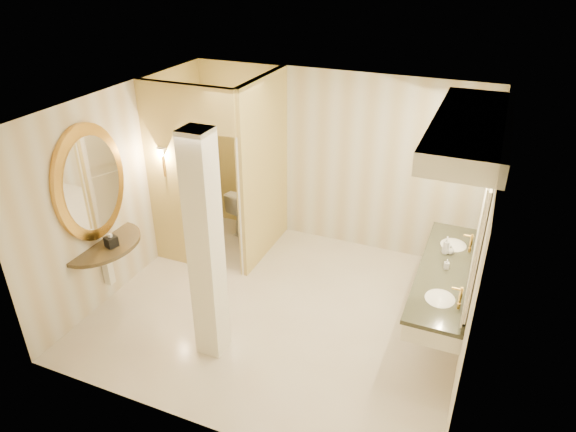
# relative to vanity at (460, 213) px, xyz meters

# --- Properties ---
(floor) EXTENTS (4.50, 4.50, 0.00)m
(floor) POSITION_rel_vanity_xyz_m (-1.98, -0.40, -1.63)
(floor) COLOR beige
(floor) RESTS_ON ground
(ceiling) EXTENTS (4.50, 4.50, 0.00)m
(ceiling) POSITION_rel_vanity_xyz_m (-1.98, -0.40, 1.07)
(ceiling) COLOR silver
(ceiling) RESTS_ON wall_back
(wall_back) EXTENTS (4.50, 0.02, 2.70)m
(wall_back) POSITION_rel_vanity_xyz_m (-1.98, 1.60, -0.28)
(wall_back) COLOR beige
(wall_back) RESTS_ON floor
(wall_front) EXTENTS (4.50, 0.02, 2.70)m
(wall_front) POSITION_rel_vanity_xyz_m (-1.98, -2.40, -0.28)
(wall_front) COLOR beige
(wall_front) RESTS_ON floor
(wall_left) EXTENTS (0.02, 4.00, 2.70)m
(wall_left) POSITION_rel_vanity_xyz_m (-4.23, -0.40, -0.28)
(wall_left) COLOR beige
(wall_left) RESTS_ON floor
(wall_right) EXTENTS (0.02, 4.00, 2.70)m
(wall_right) POSITION_rel_vanity_xyz_m (0.27, -0.40, -0.28)
(wall_right) COLOR beige
(wall_right) RESTS_ON floor
(toilet_closet) EXTENTS (1.50, 1.55, 2.70)m
(toilet_closet) POSITION_rel_vanity_xyz_m (-3.10, 0.57, -0.24)
(toilet_closet) COLOR #E2CC76
(toilet_closet) RESTS_ON floor
(wall_sconce) EXTENTS (0.14, 0.14, 0.42)m
(wall_sconce) POSITION_rel_vanity_xyz_m (-3.90, 0.03, 0.10)
(wall_sconce) COLOR gold
(wall_sconce) RESTS_ON toilet_closet
(vanity) EXTENTS (0.75, 2.42, 2.09)m
(vanity) POSITION_rel_vanity_xyz_m (0.00, 0.00, 0.00)
(vanity) COLOR white
(vanity) RESTS_ON floor
(console_shelf) EXTENTS (1.14, 1.14, 2.02)m
(console_shelf) POSITION_rel_vanity_xyz_m (-4.19, -1.06, -0.28)
(console_shelf) COLOR black
(console_shelf) RESTS_ON floor
(pillar) EXTENTS (0.30, 0.30, 2.70)m
(pillar) POSITION_rel_vanity_xyz_m (-2.43, -1.37, -0.28)
(pillar) COLOR white
(pillar) RESTS_ON floor
(tissue_box) EXTENTS (0.17, 0.17, 0.13)m
(tissue_box) POSITION_rel_vanity_xyz_m (-4.00, -1.08, -0.69)
(tissue_box) COLOR black
(tissue_box) RESTS_ON console_shelf
(toilet) EXTENTS (0.61, 0.83, 0.76)m
(toilet) POSITION_rel_vanity_xyz_m (-3.29, 1.35, -1.25)
(toilet) COLOR white
(toilet) RESTS_ON floor
(soap_bottle_a) EXTENTS (0.07, 0.07, 0.12)m
(soap_bottle_a) POSITION_rel_vanity_xyz_m (-0.05, 0.01, -0.69)
(soap_bottle_a) COLOR beige
(soap_bottle_a) RESTS_ON vanity
(soap_bottle_b) EXTENTS (0.12, 0.12, 0.12)m
(soap_bottle_b) POSITION_rel_vanity_xyz_m (-0.04, 0.36, -0.69)
(soap_bottle_b) COLOR silver
(soap_bottle_b) RESTS_ON vanity
(soap_bottle_c) EXTENTS (0.09, 0.10, 0.23)m
(soap_bottle_c) POSITION_rel_vanity_xyz_m (-0.10, 0.35, -0.64)
(soap_bottle_c) COLOR #C6B28C
(soap_bottle_c) RESTS_ON vanity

